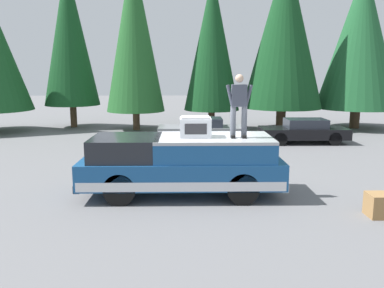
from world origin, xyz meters
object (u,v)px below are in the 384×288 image
object	(u,v)px
parked_car_grey	(201,130)
wooden_crate	(380,205)
person_on_truck_bed	(239,104)
pickup_truck	(182,164)
parked_car_black	(304,131)
compressor_unit	(195,127)

from	to	relation	value
parked_car_grey	wooden_crate	world-z (taller)	parked_car_grey
parked_car_grey	wooden_crate	xyz separation A→B (m)	(-10.38, -3.84, -0.30)
person_on_truck_bed	parked_car_grey	bearing A→B (deg)	4.27
pickup_truck	wooden_crate	xyz separation A→B (m)	(-1.82, -4.72, -0.59)
parked_car_black	parked_car_grey	bearing A→B (deg)	84.19
pickup_truck	parked_car_grey	size ratio (longest dim) A/B	1.35
person_on_truck_bed	parked_car_grey	size ratio (longest dim) A/B	0.41
parked_car_black	compressor_unit	bearing A→B (deg)	146.21
compressor_unit	parked_car_black	distance (m)	9.84
parked_car_black	wooden_crate	bearing A→B (deg)	173.76
wooden_crate	parked_car_grey	bearing A→B (deg)	20.31
pickup_truck	parked_car_grey	distance (m)	8.62
parked_car_grey	wooden_crate	distance (m)	11.08
pickup_truck	wooden_crate	world-z (taller)	pickup_truck
parked_car_black	wooden_crate	distance (m)	9.95
wooden_crate	pickup_truck	bearing A→B (deg)	68.94
parked_car_black	wooden_crate	size ratio (longest dim) A/B	7.32
pickup_truck	person_on_truck_bed	world-z (taller)	person_on_truck_bed
compressor_unit	parked_car_grey	xyz separation A→B (m)	(8.60, -0.50, -1.35)
parked_car_grey	wooden_crate	bearing A→B (deg)	-159.69
parked_car_black	parked_car_grey	size ratio (longest dim) A/B	1.00
parked_car_grey	pickup_truck	bearing A→B (deg)	174.18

